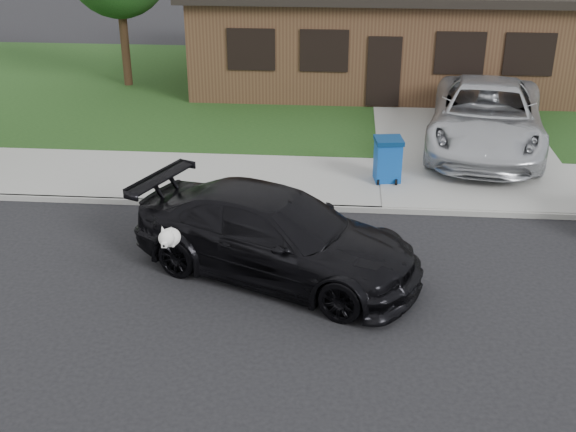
{
  "coord_description": "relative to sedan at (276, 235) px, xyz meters",
  "views": [
    {
      "loc": [
        2.89,
        -10.63,
        6.46
      ],
      "look_at": [
        1.95,
        0.81,
        1.1
      ],
      "focal_mm": 45.0,
      "sensor_mm": 36.0,
      "label": 1
    }
  ],
  "objects": [
    {
      "name": "recycling_bin",
      "position": [
        2.16,
        4.34,
        -0.13
      ],
      "size": [
        0.69,
        0.7,
        1.03
      ],
      "rotation": [
        0.0,
        0.0,
        0.13
      ],
      "color": "#0E459E",
      "rests_on": "sidewalk"
    },
    {
      "name": "sidewalk",
      "position": [
        -1.75,
        4.29,
        -0.71
      ],
      "size": [
        60.0,
        3.0,
        0.12
      ],
      "primitive_type": "cube",
      "color": "gray",
      "rests_on": "ground"
    },
    {
      "name": "sedan",
      "position": [
        0.0,
        0.0,
        0.0
      ],
      "size": [
        5.68,
        4.0,
        1.53
      ],
      "rotation": [
        0.0,
        0.0,
        1.17
      ],
      "color": "black",
      "rests_on": "ground"
    },
    {
      "name": "driveway",
      "position": [
        4.25,
        9.29,
        -0.7
      ],
      "size": [
        4.5,
        13.0,
        0.14
      ],
      "primitive_type": "cube",
      "color": "gray",
      "rests_on": "ground"
    },
    {
      "name": "ground",
      "position": [
        -1.75,
        -0.71,
        -0.77
      ],
      "size": [
        120.0,
        120.0,
        0.0
      ],
      "primitive_type": "plane",
      "color": "black",
      "rests_on": "ground"
    },
    {
      "name": "curb",
      "position": [
        -1.75,
        2.79,
        -0.71
      ],
      "size": [
        60.0,
        0.12,
        0.12
      ],
      "primitive_type": "cube",
      "color": "gray",
      "rests_on": "ground"
    },
    {
      "name": "minivan",
      "position": [
        4.74,
        6.75,
        0.21
      ],
      "size": [
        3.76,
        6.4,
        1.67
      ],
      "primitive_type": "imported",
      "rotation": [
        0.0,
        0.0,
        -0.17
      ],
      "color": "#B9BCC1",
      "rests_on": "driveway"
    },
    {
      "name": "lawn",
      "position": [
        -1.75,
        12.29,
        -0.7
      ],
      "size": [
        60.0,
        13.0,
        0.13
      ],
      "primitive_type": "cube",
      "color": "#193814",
      "rests_on": "ground"
    },
    {
      "name": "house",
      "position": [
        2.25,
        14.29,
        1.37
      ],
      "size": [
        12.6,
        8.6,
        4.65
      ],
      "color": "#422B1C",
      "rests_on": "ground"
    }
  ]
}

